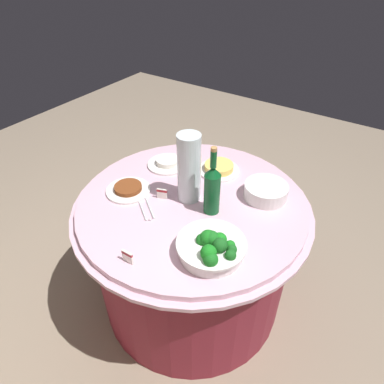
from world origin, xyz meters
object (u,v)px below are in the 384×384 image
object	(u,v)px
plate_stack	(266,191)
label_placard_front	(162,193)
label_placard_mid	(127,256)
food_plate_rice	(167,163)
food_plate_noodles	(219,168)
food_plate_stir_fry	(128,189)
broccoli_bowl	(212,247)
wine_bottle	(212,188)
serving_tongs	(146,210)
decorative_fruit_vase	(189,170)

from	to	relation	value
plate_stack	label_placard_front	size ratio (longest dim) A/B	3.82
label_placard_front	label_placard_mid	world-z (taller)	same
plate_stack	food_plate_rice	xyz separation A→B (m)	(0.57, 0.04, -0.02)
food_plate_noodles	food_plate_stir_fry	bearing A→B (deg)	55.17
food_plate_noodles	label_placard_front	bearing A→B (deg)	73.18
broccoli_bowl	food_plate_stir_fry	world-z (taller)	broccoli_bowl
wine_bottle	food_plate_rice	xyz separation A→B (m)	(0.40, -0.20, -0.12)
serving_tongs	food_plate_noodles	world-z (taller)	food_plate_noodles
label_placard_front	label_placard_mid	size ratio (longest dim) A/B	1.00
broccoli_bowl	wine_bottle	xyz separation A→B (m)	(0.14, -0.23, 0.08)
broccoli_bowl	plate_stack	xyz separation A→B (m)	(-0.02, -0.47, -0.01)
food_plate_stir_fry	label_placard_mid	xyz separation A→B (m)	(-0.31, 0.34, 0.02)
serving_tongs	food_plate_noodles	size ratio (longest dim) A/B	0.70
plate_stack	decorative_fruit_vase	bearing A→B (deg)	34.57
broccoli_bowl	label_placard_mid	xyz separation A→B (m)	(0.25, 0.21, -0.01)
broccoli_bowl	serving_tongs	xyz separation A→B (m)	(0.40, -0.07, -0.04)
food_plate_noodles	label_placard_front	xyz separation A→B (m)	(0.11, 0.36, 0.01)
broccoli_bowl	food_plate_noodles	size ratio (longest dim) A/B	1.27
broccoli_bowl	wine_bottle	bearing A→B (deg)	-58.42
wine_bottle	food_plate_rice	size ratio (longest dim) A/B	1.53
wine_bottle	food_plate_rice	bearing A→B (deg)	-26.02
decorative_fruit_vase	food_plate_rice	xyz separation A→B (m)	(0.26, -0.17, -0.15)
serving_tongs	plate_stack	bearing A→B (deg)	-135.97
decorative_fruit_vase	label_placard_front	distance (m)	0.18
wine_bottle	serving_tongs	distance (m)	0.33
wine_bottle	label_placard_front	size ratio (longest dim) A/B	6.11
label_placard_front	food_plate_rice	bearing A→B (deg)	-57.75
serving_tongs	food_plate_stir_fry	bearing A→B (deg)	-20.77
food_plate_noodles	label_placard_mid	bearing A→B (deg)	92.08
serving_tongs	food_plate_rice	distance (m)	0.39
label_placard_front	plate_stack	bearing A→B (deg)	-144.85
food_plate_rice	label_placard_front	size ratio (longest dim) A/B	4.00
decorative_fruit_vase	label_placard_front	bearing A→B (deg)	36.79
broccoli_bowl	decorative_fruit_vase	size ratio (longest dim) A/B	0.82
plate_stack	label_placard_front	xyz separation A→B (m)	(0.41, 0.29, -0.00)
label_placard_front	food_plate_noodles	bearing A→B (deg)	-106.82
food_plate_rice	plate_stack	bearing A→B (deg)	-176.20
decorative_fruit_vase	plate_stack	bearing A→B (deg)	-145.43
serving_tongs	label_placard_front	world-z (taller)	label_placard_front
food_plate_stir_fry	decorative_fruit_vase	bearing A→B (deg)	-155.47
wine_bottle	label_placard_front	xyz separation A→B (m)	(0.25, 0.05, -0.10)
wine_bottle	food_plate_stir_fry	size ratio (longest dim) A/B	1.53
plate_stack	food_plate_noodles	xyz separation A→B (m)	(0.30, -0.07, -0.02)
wine_bottle	food_plate_stir_fry	world-z (taller)	wine_bottle
food_plate_rice	food_plate_noodles	distance (m)	0.29
food_plate_rice	label_placard_mid	bearing A→B (deg)	114.56
food_plate_rice	label_placard_mid	world-z (taller)	label_placard_mid
plate_stack	food_plate_stir_fry	world-z (taller)	plate_stack
serving_tongs	label_placard_mid	bearing A→B (deg)	116.95
decorative_fruit_vase	food_plate_noodles	size ratio (longest dim) A/B	1.55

